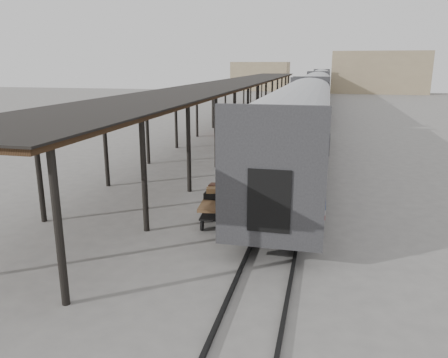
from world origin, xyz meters
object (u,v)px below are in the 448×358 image
object	(u,v)px
luggage_tug	(228,128)
porter	(222,181)
baggage_cart	(220,205)
pedestrian	(234,133)

from	to	relation	value
luggage_tug	porter	bearing A→B (deg)	-82.48
luggage_tug	porter	size ratio (longest dim) A/B	0.83
baggage_cart	porter	bearing A→B (deg)	-74.96
luggage_tug	porter	xyz separation A→B (m)	(4.45, -20.80, 1.19)
porter	pedestrian	distance (m)	16.16
baggage_cart	pedestrian	xyz separation A→B (m)	(-2.67, 15.22, 0.26)
luggage_tug	pedestrian	xyz separation A→B (m)	(1.53, -4.93, 0.33)
baggage_cart	porter	distance (m)	1.32
baggage_cart	pedestrian	distance (m)	15.46
baggage_cart	porter	size ratio (longest dim) A/B	1.39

